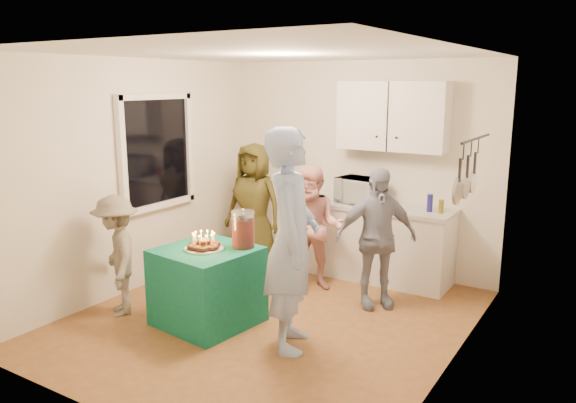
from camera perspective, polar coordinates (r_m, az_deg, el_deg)
The scene contains 19 objects.
floor at distance 5.78m, azimuth -1.87°, elevation -11.85°, with size 4.00×4.00×0.00m, color brown.
ceiling at distance 5.29m, azimuth -2.07°, elevation 14.86°, with size 4.00×4.00×0.00m, color white.
back_wall at distance 7.11m, azimuth 7.05°, elevation 3.55°, with size 3.60×3.60×0.00m, color silver.
left_wall at distance 6.54m, azimuth -15.20°, elevation 2.48°, with size 4.00×4.00×0.00m, color silver.
right_wall at distance 4.65m, azimuth 16.81°, elevation -1.40°, with size 4.00×4.00×0.00m, color silver.
window_night at distance 6.69m, azimuth -13.27°, elevation 4.95°, with size 0.04×1.00×1.20m, color black.
counter at distance 6.94m, azimuth 7.32°, elevation -4.02°, with size 2.20×0.58×0.86m, color white.
countertop at distance 6.83m, azimuth 7.42°, elevation -0.35°, with size 2.24×0.62×0.05m, color beige.
upper_cabinet at distance 6.71m, azimuth 10.56°, elevation 8.52°, with size 1.30×0.30×0.80m, color white.
pot_rack at distance 5.28m, azimuth 18.18°, elevation 3.39°, with size 0.12×1.00×0.60m, color black.
microwave at distance 6.80m, azimuth 7.32°, elevation 1.12°, with size 0.55×0.37×0.30m, color white.
party_table at distance 5.62m, azimuth -8.18°, elevation -8.49°, with size 0.85×0.85×0.76m, color #0F6449.
donut_cake at distance 5.46m, azimuth -8.55°, elevation -3.93°, with size 0.38×0.38×0.18m, color #381C0C, non-canonical shape.
punch_jar at distance 5.47m, azimuth -4.59°, elevation -2.93°, with size 0.22×0.22×0.34m, color #AC1B0D.
man_birthday at distance 4.90m, azimuth 0.37°, elevation -3.96°, with size 0.72×0.47×1.98m, color #A0B8EA.
woman_back_left at distance 7.18m, azimuth -3.45°, elevation -0.38°, with size 0.78×0.51×1.59m, color brown.
woman_back_center at distance 6.38m, azimuth 2.62°, elevation -2.72°, with size 0.70×0.54×1.43m, color #DF7476.
woman_back_right at distance 5.94m, azimuth 8.92°, elevation -3.67°, with size 0.88×0.36×1.49m, color #111739.
child_near_left at distance 5.96m, azimuth -16.99°, elevation -5.27°, with size 0.80×0.46×1.24m, color #665D51.
Camera 1 is at (2.94, -4.39, 2.34)m, focal length 35.00 mm.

